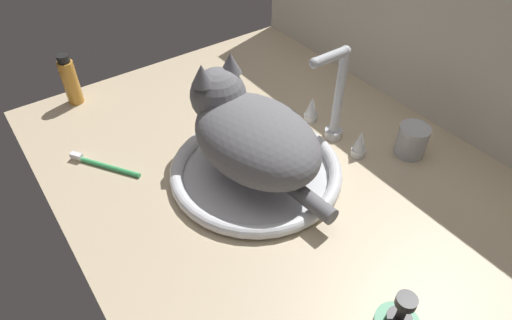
{
  "coord_description": "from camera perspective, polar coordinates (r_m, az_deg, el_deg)",
  "views": [
    {
      "loc": [
        54.83,
        -42.22,
        66.42
      ],
      "look_at": [
        1.0,
        -3.64,
        7.0
      ],
      "focal_mm": 31.02,
      "sensor_mm": 36.0,
      "label": 1
    }
  ],
  "objects": [
    {
      "name": "metal_jar",
      "position": [
        1.0,
        19.47,
        2.38
      ],
      "size": [
        6.55,
        6.55,
        6.95
      ],
      "color": "#B2B5BA",
      "rests_on": "countertop"
    },
    {
      "name": "faucet",
      "position": [
        0.97,
        10.15,
        6.95
      ],
      "size": [
        18.89,
        11.11,
        22.58
      ],
      "color": "silver",
      "rests_on": "countertop"
    },
    {
      "name": "backsplash_wall",
      "position": [
        1.1,
        20.21,
        15.39
      ],
      "size": [
        105.53,
        2.4,
        43.17
      ],
      "primitive_type": "cube",
      "color": "silver",
      "rests_on": "ground"
    },
    {
      "name": "amber_bottle",
      "position": [
        1.18,
        -22.84,
        9.41
      ],
      "size": [
        3.79,
        3.79,
        12.92
      ],
      "color": "gold",
      "rests_on": "countertop"
    },
    {
      "name": "toothbrush",
      "position": [
        0.98,
        -19.11,
        -0.6
      ],
      "size": [
        14.59,
        10.26,
        1.7
      ],
      "color": "#3FB266",
      "rests_on": "countertop"
    },
    {
      "name": "cat",
      "position": [
        0.86,
        -1.08,
        3.86
      ],
      "size": [
        38.43,
        22.82,
        19.14
      ],
      "color": "slate",
      "rests_on": "sink_basin"
    },
    {
      "name": "sink_basin",
      "position": [
        0.91,
        -0.0,
        -1.3
      ],
      "size": [
        35.38,
        35.38,
        2.76
      ],
      "color": "white",
      "rests_on": "countertop"
    },
    {
      "name": "countertop",
      "position": [
        0.95,
        1.43,
        -1.29
      ],
      "size": [
        105.53,
        82.11,
        3.0
      ],
      "primitive_type": "cube",
      "color": "#CCB793",
      "rests_on": "ground"
    }
  ]
}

